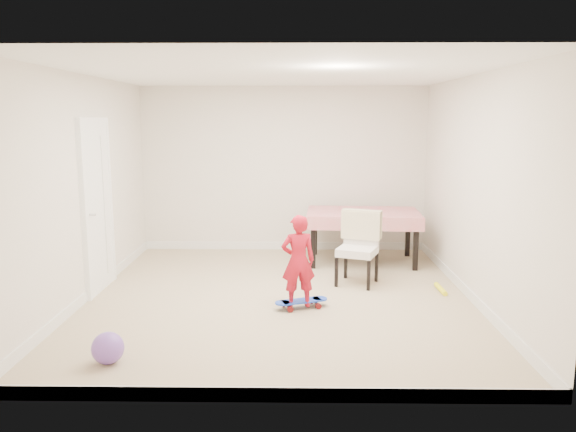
{
  "coord_description": "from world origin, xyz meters",
  "views": [
    {
      "loc": [
        0.19,
        -6.4,
        2.1
      ],
      "look_at": [
        0.1,
        0.2,
        0.95
      ],
      "focal_mm": 35.0,
      "sensor_mm": 36.0,
      "label": 1
    }
  ],
  "objects_px": {
    "dining_table": "(363,237)",
    "child": "(298,264)",
    "skateboard": "(301,304)",
    "balloon": "(108,348)",
    "dining_chair": "(357,248)"
  },
  "relations": [
    {
      "from": "child",
      "to": "balloon",
      "type": "height_order",
      "value": "child"
    },
    {
      "from": "dining_table",
      "to": "skateboard",
      "type": "height_order",
      "value": "dining_table"
    },
    {
      "from": "skateboard",
      "to": "dining_chair",
      "type": "bearing_deg",
      "value": 32.24
    },
    {
      "from": "skateboard",
      "to": "balloon",
      "type": "bearing_deg",
      "value": -159.35
    },
    {
      "from": "dining_table",
      "to": "balloon",
      "type": "relative_size",
      "value": 5.78
    },
    {
      "from": "dining_chair",
      "to": "dining_table",
      "type": "bearing_deg",
      "value": 101.25
    },
    {
      "from": "dining_table",
      "to": "skateboard",
      "type": "xyz_separation_m",
      "value": [
        -0.92,
        -2.07,
        -0.33
      ]
    },
    {
      "from": "dining_table",
      "to": "child",
      "type": "bearing_deg",
      "value": -110.86
    },
    {
      "from": "skateboard",
      "to": "balloon",
      "type": "xyz_separation_m",
      "value": [
        -1.69,
        -1.47,
        0.09
      ]
    },
    {
      "from": "dining_table",
      "to": "child",
      "type": "height_order",
      "value": "child"
    },
    {
      "from": "dining_chair",
      "to": "skateboard",
      "type": "distance_m",
      "value": 1.25
    },
    {
      "from": "child",
      "to": "balloon",
      "type": "bearing_deg",
      "value": 30.32
    },
    {
      "from": "skateboard",
      "to": "balloon",
      "type": "distance_m",
      "value": 2.24
    },
    {
      "from": "skateboard",
      "to": "child",
      "type": "height_order",
      "value": "child"
    },
    {
      "from": "dining_table",
      "to": "dining_chair",
      "type": "height_order",
      "value": "dining_chair"
    }
  ]
}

